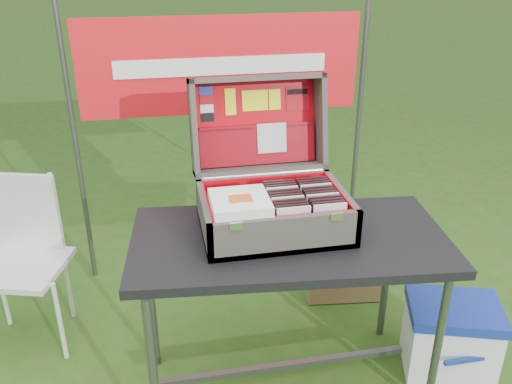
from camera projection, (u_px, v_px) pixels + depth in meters
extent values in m
plane|color=#235412|center=(259.00, 380.00, 2.63)|extent=(80.00, 80.00, 0.00)
cube|color=black|center=(289.00, 240.00, 2.27)|extent=(1.37, 0.78, 0.04)
cylinder|color=#59595B|center=(154.00, 382.00, 2.10)|extent=(0.04, 0.04, 0.78)
cylinder|color=#59595B|center=(438.00, 342.00, 2.31)|extent=(0.04, 0.04, 0.78)
cylinder|color=#59595B|center=(151.00, 300.00, 2.58)|extent=(0.04, 0.04, 0.78)
cylinder|color=#59595B|center=(387.00, 272.00, 2.78)|extent=(0.04, 0.04, 0.78)
cube|color=#59595B|center=(286.00, 366.00, 2.56)|extent=(1.17, 0.03, 0.03)
cube|color=#565049|center=(274.00, 227.00, 2.31)|extent=(0.61, 0.44, 0.02)
cube|color=#565049|center=(286.00, 236.00, 2.09)|extent=(0.61, 0.02, 0.16)
cube|color=#565049|center=(264.00, 192.00, 2.46)|extent=(0.61, 0.02, 0.16)
cube|color=#565049|center=(204.00, 219.00, 2.23)|extent=(0.02, 0.44, 0.16)
cube|color=#565049|center=(341.00, 206.00, 2.33)|extent=(0.02, 0.44, 0.16)
cube|color=#EE000A|center=(274.00, 224.00, 2.30)|extent=(0.56, 0.39, 0.01)
cube|color=silver|center=(236.00, 226.00, 2.02)|extent=(0.05, 0.01, 0.03)
cube|color=silver|center=(337.00, 217.00, 2.09)|extent=(0.05, 0.01, 0.03)
cylinder|color=silver|center=(264.00, 174.00, 2.44)|extent=(0.55, 0.02, 0.02)
cube|color=#565049|center=(255.00, 123.00, 2.53)|extent=(0.61, 0.12, 0.43)
cube|color=#565049|center=(256.00, 78.00, 2.42)|extent=(0.61, 0.17, 0.06)
cube|color=#565049|center=(260.00, 169.00, 2.51)|extent=(0.61, 0.17, 0.06)
cube|color=#565049|center=(194.00, 128.00, 2.42)|extent=(0.02, 0.26, 0.46)
cube|color=#565049|center=(320.00, 120.00, 2.52)|extent=(0.02, 0.26, 0.46)
cube|color=#EE000A|center=(256.00, 123.00, 2.52)|extent=(0.56, 0.09, 0.38)
cube|color=#EE000A|center=(285.00, 232.00, 2.10)|extent=(0.56, 0.01, 0.14)
cube|color=#EE000A|center=(265.00, 191.00, 2.44)|extent=(0.56, 0.01, 0.14)
cube|color=#EE000A|center=(208.00, 216.00, 2.22)|extent=(0.01, 0.39, 0.14)
cube|color=#EE000A|center=(337.00, 204.00, 2.32)|extent=(0.01, 0.39, 0.14)
cube|color=maroon|center=(257.00, 145.00, 2.52)|extent=(0.54, 0.07, 0.18)
cube|color=maroon|center=(257.00, 127.00, 2.50)|extent=(0.53, 0.02, 0.02)
cube|color=silver|center=(272.00, 138.00, 2.51)|extent=(0.14, 0.04, 0.14)
cube|color=#1933B2|center=(206.00, 91.00, 2.44)|extent=(0.06, 0.01, 0.04)
cube|color=#B60A14|center=(206.00, 100.00, 2.45)|extent=(0.06, 0.01, 0.04)
cube|color=white|center=(207.00, 109.00, 2.46)|extent=(0.06, 0.01, 0.04)
cube|color=black|center=(207.00, 117.00, 2.47)|extent=(0.06, 0.01, 0.04)
cube|color=yellow|center=(230.00, 102.00, 2.47)|extent=(0.05, 0.03, 0.12)
cube|color=yellow|center=(255.00, 101.00, 2.49)|extent=(0.12, 0.02, 0.09)
cube|color=yellow|center=(275.00, 99.00, 2.51)|extent=(0.05, 0.02, 0.09)
cube|color=#B60A14|center=(297.00, 98.00, 2.53)|extent=(0.11, 0.03, 0.11)
cube|color=black|center=(297.00, 92.00, 2.52)|extent=(0.10, 0.01, 0.02)
cube|color=silver|center=(293.00, 225.00, 2.12)|extent=(0.14, 0.01, 0.16)
cube|color=black|center=(292.00, 222.00, 2.14)|extent=(0.14, 0.01, 0.16)
cube|color=black|center=(290.00, 219.00, 2.16)|extent=(0.14, 0.01, 0.16)
cube|color=black|center=(289.00, 217.00, 2.19)|extent=(0.14, 0.01, 0.16)
cube|color=silver|center=(287.00, 214.00, 2.21)|extent=(0.14, 0.01, 0.16)
cube|color=black|center=(286.00, 211.00, 2.23)|extent=(0.14, 0.01, 0.16)
cube|color=black|center=(284.00, 209.00, 2.25)|extent=(0.14, 0.01, 0.16)
cube|color=black|center=(283.00, 206.00, 2.27)|extent=(0.14, 0.01, 0.16)
cube|color=silver|center=(282.00, 204.00, 2.29)|extent=(0.14, 0.01, 0.16)
cube|color=black|center=(280.00, 201.00, 2.31)|extent=(0.14, 0.01, 0.16)
cube|color=black|center=(279.00, 199.00, 2.34)|extent=(0.14, 0.01, 0.16)
cube|color=black|center=(278.00, 196.00, 2.36)|extent=(0.14, 0.01, 0.16)
cube|color=silver|center=(329.00, 222.00, 2.15)|extent=(0.14, 0.01, 0.16)
cube|color=black|center=(327.00, 219.00, 2.17)|extent=(0.14, 0.01, 0.16)
cube|color=black|center=(326.00, 216.00, 2.19)|extent=(0.14, 0.01, 0.16)
cube|color=black|center=(324.00, 213.00, 2.21)|extent=(0.14, 0.01, 0.16)
cube|color=silver|center=(322.00, 211.00, 2.23)|extent=(0.14, 0.01, 0.16)
cube|color=black|center=(320.00, 208.00, 2.25)|extent=(0.14, 0.01, 0.16)
cube|color=black|center=(319.00, 206.00, 2.28)|extent=(0.14, 0.01, 0.16)
cube|color=black|center=(317.00, 203.00, 2.30)|extent=(0.14, 0.01, 0.16)
cube|color=silver|center=(315.00, 201.00, 2.32)|extent=(0.14, 0.01, 0.16)
cube|color=black|center=(314.00, 198.00, 2.34)|extent=(0.14, 0.01, 0.16)
cube|color=black|center=(312.00, 196.00, 2.36)|extent=(0.14, 0.01, 0.16)
cube|color=black|center=(310.00, 194.00, 2.38)|extent=(0.14, 0.01, 0.16)
cube|color=white|center=(240.00, 206.00, 2.14)|extent=(0.23, 0.23, 0.00)
cube|color=white|center=(240.00, 205.00, 2.14)|extent=(0.23, 0.23, 0.00)
cube|color=white|center=(240.00, 204.00, 2.14)|extent=(0.23, 0.23, 0.01)
cube|color=white|center=(240.00, 203.00, 2.13)|extent=(0.23, 0.23, 0.00)
cube|color=white|center=(240.00, 202.00, 2.13)|extent=(0.23, 0.23, 0.00)
cube|color=white|center=(240.00, 201.00, 2.13)|extent=(0.23, 0.23, 0.00)
cube|color=white|center=(240.00, 199.00, 2.13)|extent=(0.23, 0.23, 0.00)
cube|color=white|center=(240.00, 198.00, 2.13)|extent=(0.23, 0.23, 0.00)
cube|color=#D85919|center=(240.00, 198.00, 2.11)|extent=(0.09, 0.07, 0.00)
cube|color=white|center=(449.00, 341.00, 2.65)|extent=(0.48, 0.42, 0.33)
cube|color=navy|center=(455.00, 310.00, 2.56)|extent=(0.51, 0.44, 0.05)
cube|color=navy|center=(470.00, 359.00, 2.47)|extent=(0.26, 0.02, 0.02)
cube|color=silver|center=(22.00, 268.00, 2.71)|extent=(0.50, 0.50, 0.03)
cube|color=silver|center=(21.00, 212.00, 2.79)|extent=(0.39, 0.14, 0.42)
cylinder|color=silver|center=(60.00, 322.00, 2.68)|extent=(0.02, 0.02, 0.45)
cylinder|color=silver|center=(2.00, 290.00, 2.93)|extent=(0.02, 0.02, 0.45)
cylinder|color=silver|center=(68.00, 283.00, 2.99)|extent=(0.02, 0.02, 0.45)
cylinder|color=silver|center=(56.00, 210.00, 2.82)|extent=(0.02, 0.02, 0.42)
cube|color=olive|center=(345.00, 266.00, 3.14)|extent=(0.44, 0.18, 0.46)
cylinder|color=#59595B|center=(77.00, 150.00, 3.10)|extent=(0.03, 0.03, 1.70)
cylinder|color=#59595B|center=(358.00, 132.00, 3.40)|extent=(0.03, 0.03, 1.70)
cube|color=red|center=(222.00, 66.00, 3.05)|extent=(1.60, 0.02, 0.55)
cube|color=white|center=(222.00, 66.00, 3.04)|extent=(1.20, 0.00, 0.10)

